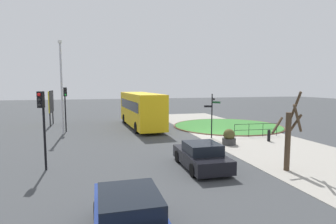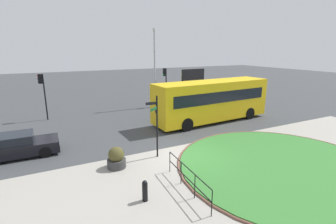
% 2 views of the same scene
% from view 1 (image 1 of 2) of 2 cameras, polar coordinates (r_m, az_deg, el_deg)
% --- Properties ---
extents(ground, '(120.00, 120.00, 0.00)m').
position_cam_1_polar(ground, '(23.25, 9.22, -4.71)').
color(ground, '#3D3F42').
extents(sidewalk_paving, '(32.00, 7.58, 0.02)m').
position_cam_1_polar(sidewalk_paving, '(24.22, 14.02, -4.36)').
color(sidewalk_paving, '#9E998E').
rests_on(sidewalk_paving, ground).
extents(grass_island, '(10.54, 10.54, 0.10)m').
position_cam_1_polar(grass_island, '(28.01, 12.35, -2.88)').
color(grass_island, '#387A33').
rests_on(grass_island, ground).
extents(grass_kerb_ring, '(10.85, 10.85, 0.11)m').
position_cam_1_polar(grass_kerb_ring, '(28.01, 12.35, -2.87)').
color(grass_kerb_ring, brown).
rests_on(grass_kerb_ring, ground).
extents(signpost_directional, '(0.80, 1.04, 3.50)m').
position_cam_1_polar(signpost_directional, '(21.31, 9.21, -0.15)').
color(signpost_directional, black).
rests_on(signpost_directional, ground).
extents(bollard_foreground, '(0.22, 0.22, 0.90)m').
position_cam_1_polar(bollard_foreground, '(21.47, 20.37, -4.62)').
color(bollard_foreground, black).
rests_on(bollard_foreground, ground).
extents(railing_grass_edge, '(0.25, 3.73, 1.07)m').
position_cam_1_polar(railing_grass_edge, '(23.04, 17.94, -3.28)').
color(railing_grass_edge, black).
rests_on(railing_grass_edge, ground).
extents(bus_yellow, '(10.28, 3.01, 3.36)m').
position_cam_1_polar(bus_yellow, '(26.82, -5.69, 0.61)').
color(bus_yellow, yellow).
rests_on(bus_yellow, ground).
extents(car_near_lane, '(4.08, 1.93, 1.31)m').
position_cam_1_polar(car_near_lane, '(13.98, 6.97, -9.16)').
color(car_near_lane, black).
rests_on(car_near_lane, ground).
extents(car_far_lane, '(4.26, 1.84, 1.44)m').
position_cam_1_polar(car_far_lane, '(7.77, -8.19, -21.28)').
color(car_far_lane, navy).
rests_on(car_far_lane, ground).
extents(traffic_light_near, '(0.48, 0.32, 3.95)m').
position_cam_1_polar(traffic_light_near, '(25.62, -20.72, 2.47)').
color(traffic_light_near, black).
rests_on(traffic_light_near, ground).
extents(traffic_light_far, '(0.48, 0.32, 3.88)m').
position_cam_1_polar(traffic_light_far, '(14.34, -24.86, -0.21)').
color(traffic_light_far, black).
rests_on(traffic_light_far, ground).
extents(lamppost_tall, '(0.32, 0.32, 7.81)m').
position_cam_1_polar(lamppost_tall, '(24.51, -21.41, 5.38)').
color(lamppost_tall, '#B7B7BC').
rests_on(lamppost_tall, ground).
extents(billboard_left, '(3.17, 0.24, 3.58)m').
position_cam_1_polar(billboard_left, '(30.38, -23.30, 1.88)').
color(billboard_left, black).
rests_on(billboard_left, ground).
extents(planter_near_signpost, '(0.94, 0.94, 1.12)m').
position_cam_1_polar(planter_near_signpost, '(19.55, 12.67, -5.27)').
color(planter_near_signpost, '#383838').
rests_on(planter_near_signpost, ground).
extents(street_tree_bare, '(1.44, 1.42, 3.89)m').
position_cam_1_polar(street_tree_bare, '(14.44, 23.98, -4.44)').
color(street_tree_bare, '#423323').
rests_on(street_tree_bare, ground).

